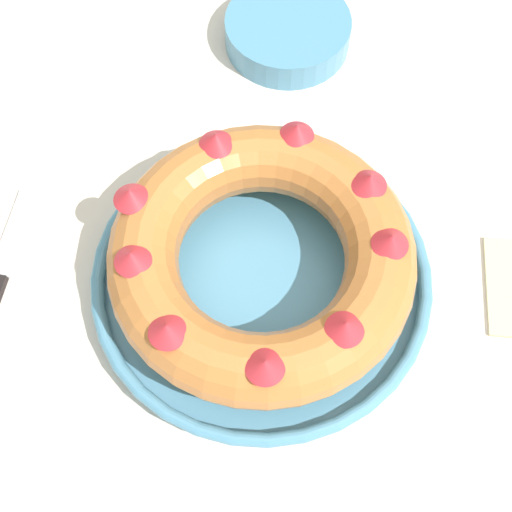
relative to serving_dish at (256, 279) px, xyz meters
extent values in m
plane|color=brown|center=(0.00, -0.02, -0.74)|extent=(8.00, 8.00, 0.00)
cube|color=beige|center=(0.00, -0.02, -0.03)|extent=(1.50, 1.24, 0.03)
cylinder|color=#518EB2|center=(0.00, 0.00, -0.01)|extent=(0.29, 0.29, 0.01)
torus|color=#518EB2|center=(0.00, 0.00, 0.01)|extent=(0.30, 0.30, 0.01)
torus|color=#C67538|center=(0.00, 0.00, 0.04)|extent=(0.26, 0.26, 0.06)
cone|color=red|center=(0.02, 0.11, 0.08)|extent=(0.04, 0.04, 0.01)
cone|color=red|center=(-0.05, 0.09, 0.08)|extent=(0.03, 0.03, 0.01)
cone|color=red|center=(-0.11, 0.02, 0.08)|extent=(0.04, 0.04, 0.01)
cone|color=red|center=(-0.09, -0.03, 0.08)|extent=(0.04, 0.04, 0.01)
cone|color=red|center=(-0.05, -0.09, 0.08)|extent=(0.04, 0.04, 0.01)
cone|color=red|center=(0.02, -0.10, 0.08)|extent=(0.04, 0.04, 0.01)
cone|color=red|center=(0.08, -0.07, 0.08)|extent=(0.03, 0.03, 0.01)
cone|color=red|center=(0.11, 0.01, 0.08)|extent=(0.03, 0.03, 0.01)
cone|color=red|center=(0.09, 0.07, 0.08)|extent=(0.04, 0.04, 0.01)
cube|color=silver|center=(-0.23, 0.02, -0.01)|extent=(0.02, 0.09, 0.00)
cylinder|color=#518EB2|center=(-0.01, 0.30, 0.00)|extent=(0.14, 0.14, 0.03)
camera|label=1|loc=(0.04, -0.27, 0.58)|focal=50.00mm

